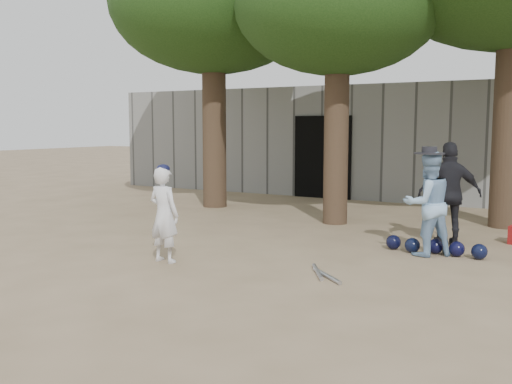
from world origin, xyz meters
The scene contains 7 objects.
ground centered at (0.00, 0.00, 0.00)m, with size 70.00×70.00×0.00m, color #937C5E.
boy_player centered at (-0.30, -0.05, 0.68)m, with size 0.50×0.33×1.36m, color silver.
spectator_blue centered at (2.85, 2.21, 0.78)m, with size 0.76×0.59×1.56m, color #8EB6DC.
spectator_dark centered at (2.99, 3.11, 0.84)m, with size 0.98×0.41×1.68m, color black.
back_building centered at (0.00, 10.33, 1.50)m, with size 16.00×5.24×3.00m.
helmet_row centered at (2.95, 2.33, 0.12)m, with size 1.51×0.33×0.23m.
bat_pile centered at (1.96, 0.34, 0.03)m, with size 0.68×0.70×0.06m.
Camera 1 is at (4.76, -6.35, 1.93)m, focal length 40.00 mm.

